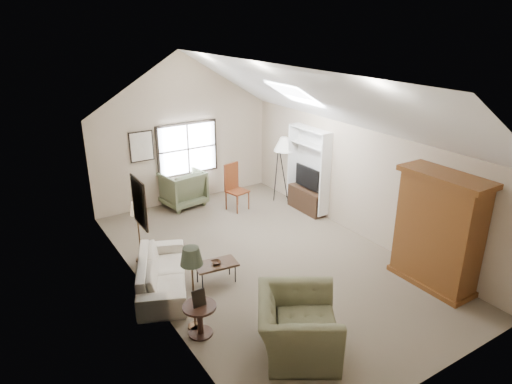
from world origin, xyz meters
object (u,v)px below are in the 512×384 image
sofa (162,273)px  side_chair (237,187)px  armoire (438,231)px  armchair_near (298,326)px  side_table (200,320)px  coffee_table (216,273)px  armchair_far (182,188)px

sofa → side_chair: bearing=-28.9°
sofa → armoire: bearing=-98.2°
armchair_near → side_table: (-1.08, 1.12, -0.17)m
coffee_table → side_chair: bearing=53.1°
sofa → side_table: 1.60m
armchair_near → side_chair: 5.53m
coffee_table → armoire: bearing=-32.6°
side_table → side_chair: (3.05, 4.04, 0.35)m
armchair_far → side_table: size_ratio=1.97×
armchair_far → coffee_table: size_ratio=1.33×
armchair_far → coffee_table: bearing=66.6°
armoire → sofa: size_ratio=1.02×
armoire → armchair_near: (-3.30, -0.12, -0.66)m
sofa → side_chair: size_ratio=1.75×
armchair_far → side_chair: side_chair is taller
armoire → armchair_far: size_ratio=2.08×
sofa → armchair_near: 2.93m
armoire → sofa: armoire is taller
side_table → armchair_far: bearing=69.1°
side_table → coffee_table: bearing=52.5°
coffee_table → side_table: side_table is taller
coffee_table → side_chair: (2.12, 2.83, 0.41)m
sofa → side_chair: side_chair is taller
side_table → side_chair: side_chair is taller
sofa → side_chair: (3.05, 2.44, 0.30)m
armchair_near → coffee_table: armchair_near is taller
armchair_near → side_table: bearing=76.9°
coffee_table → side_chair: size_ratio=0.65×
side_table → side_chair: size_ratio=0.44×
armchair_near → armchair_far: 6.28m
sofa → armchair_near: (1.08, -2.72, 0.13)m
armoire → armchair_near: bearing=-177.9°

